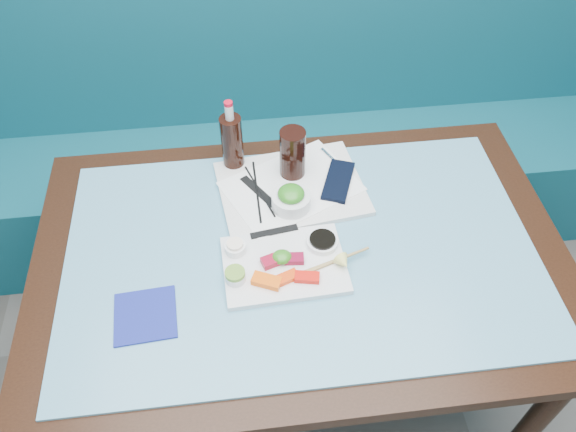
{
  "coord_description": "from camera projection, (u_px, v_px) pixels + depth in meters",
  "views": [
    {
      "loc": [
        -0.14,
        0.56,
        1.92
      ],
      "look_at": [
        -0.02,
        1.54,
        0.8
      ],
      "focal_mm": 35.0,
      "sensor_mm": 36.0,
      "label": 1
    }
  ],
  "objects": [
    {
      "name": "cola_bottle_body",
      "position": [
        232.0,
        143.0,
        1.61
      ],
      "size": [
        0.07,
        0.07,
        0.18
      ],
      "primitive_type": "cylinder",
      "rotation": [
        0.0,
        0.0,
        -0.04
      ],
      "color": "black",
      "rests_on": "glass_top"
    },
    {
      "name": "cola_glass",
      "position": [
        293.0,
        153.0,
        1.58
      ],
      "size": [
        0.09,
        0.09,
        0.15
      ],
      "primitive_type": "cylinder",
      "rotation": [
        0.0,
        0.0,
        0.21
      ],
      "color": "black",
      "rests_on": "serving_tray"
    },
    {
      "name": "ramekin_wasabi",
      "position": [
        235.0,
        277.0,
        1.38
      ],
      "size": [
        0.06,
        0.06,
        0.02
      ],
      "primitive_type": "cylinder",
      "rotation": [
        0.0,
        0.0,
        0.28
      ],
      "color": "white",
      "rests_on": "sashimi_plate"
    },
    {
      "name": "salmon_right",
      "position": [
        307.0,
        277.0,
        1.38
      ],
      "size": [
        0.07,
        0.04,
        0.01
      ],
      "primitive_type": "cube",
      "rotation": [
        0.0,
        0.0,
        -0.2
      ],
      "color": "red",
      "rests_on": "sashimi_plate"
    },
    {
      "name": "ginger_fill",
      "position": [
        235.0,
        244.0,
        1.42
      ],
      "size": [
        0.05,
        0.05,
        0.01
      ],
      "primitive_type": "cylinder",
      "rotation": [
        0.0,
        0.0,
        0.15
      ],
      "color": "#FFEAD1",
      "rests_on": "ramekin_ginger"
    },
    {
      "name": "cola_bottle_neck",
      "position": [
        229.0,
        112.0,
        1.52
      ],
      "size": [
        0.03,
        0.03,
        0.05
      ],
      "primitive_type": "cylinder",
      "rotation": [
        0.0,
        0.0,
        -0.27
      ],
      "color": "silver",
      "rests_on": "cola_bottle_body"
    },
    {
      "name": "booth_bench",
      "position": [
        272.0,
        147.0,
        2.3
      ],
      "size": [
        3.0,
        0.56,
        1.17
      ],
      "color": "#0E4E5C",
      "rests_on": "ground"
    },
    {
      "name": "navy_pouch",
      "position": [
        338.0,
        181.0,
        1.6
      ],
      "size": [
        0.12,
        0.18,
        0.01
      ],
      "primitive_type": "cube",
      "rotation": [
        0.0,
        0.0,
        -0.37
      ],
      "color": "black",
      "rests_on": "serving_tray"
    },
    {
      "name": "cola_bottle_cap",
      "position": [
        228.0,
        104.0,
        1.5
      ],
      "size": [
        0.02,
        0.02,
        0.01
      ],
      "primitive_type": "cylinder",
      "rotation": [
        0.0,
        0.0,
        -0.03
      ],
      "color": "red",
      "rests_on": "cola_bottle_neck"
    },
    {
      "name": "wasabi_fill",
      "position": [
        235.0,
        273.0,
        1.36
      ],
      "size": [
        0.05,
        0.05,
        0.01
      ],
      "primitive_type": "cylinder",
      "rotation": [
        0.0,
        0.0,
        -0.05
      ],
      "color": "olive",
      "rests_on": "ramekin_wasabi"
    },
    {
      "name": "black_chopstick_b",
      "position": [
        260.0,
        191.0,
        1.58
      ],
      "size": [
        0.07,
        0.21,
        0.01
      ],
      "primitive_type": "cylinder",
      "rotation": [
        1.57,
        0.0,
        0.31
      ],
      "color": "black",
      "rests_on": "serving_tray"
    },
    {
      "name": "seaweed_bowl",
      "position": [
        291.0,
        201.0,
        1.53
      ],
      "size": [
        0.11,
        0.11,
        0.04
      ],
      "primitive_type": "cylinder",
      "rotation": [
        0.0,
        0.0,
        -0.05
      ],
      "color": "silver",
      "rests_on": "serving_tray"
    },
    {
      "name": "dining_table",
      "position": [
        301.0,
        271.0,
        1.53
      ],
      "size": [
        1.4,
        0.9,
        0.75
      ],
      "color": "black",
      "rests_on": "ground"
    },
    {
      "name": "tray_sleeve",
      "position": [
        258.0,
        191.0,
        1.58
      ],
      "size": [
        0.1,
        0.13,
        0.0
      ],
      "primitive_type": "cube",
      "rotation": [
        0.0,
        0.0,
        0.57
      ],
      "color": "black",
      "rests_on": "serving_tray"
    },
    {
      "name": "serving_tray",
      "position": [
        291.0,
        188.0,
        1.6
      ],
      "size": [
        0.44,
        0.35,
        0.02
      ],
      "primitive_type": "cube",
      "rotation": [
        0.0,
        0.0,
        0.13
      ],
      "color": "silver",
      "rests_on": "glass_top"
    },
    {
      "name": "soy_fill",
      "position": [
        323.0,
        239.0,
        1.44
      ],
      "size": [
        0.09,
        0.09,
        0.01
      ],
      "primitive_type": "cylinder",
      "rotation": [
        0.0,
        0.0,
        -0.41
      ],
      "color": "black",
      "rests_on": "soy_dish"
    },
    {
      "name": "ramekin_ginger",
      "position": [
        235.0,
        248.0,
        1.43
      ],
      "size": [
        0.06,
        0.06,
        0.02
      ],
      "primitive_type": "cylinder",
      "rotation": [
        0.0,
        0.0,
        -0.11
      ],
      "color": "white",
      "rests_on": "sashimi_plate"
    },
    {
      "name": "seaweed_garnish",
      "position": [
        282.0,
        257.0,
        1.41
      ],
      "size": [
        0.06,
        0.06,
        0.03
      ],
      "primitive_type": "ellipsoid",
      "rotation": [
        0.0,
        0.0,
        0.34
      ],
      "color": "#30791B",
      "rests_on": "sashimi_plate"
    },
    {
      "name": "salmon_mid",
      "position": [
        287.0,
        278.0,
        1.38
      ],
      "size": [
        0.07,
        0.05,
        0.01
      ],
      "primitive_type": "cube",
      "rotation": [
        0.0,
        0.0,
        0.36
      ],
      "color": "#F63F09",
      "rests_on": "sashimi_plate"
    },
    {
      "name": "sashimi_plate",
      "position": [
        284.0,
        265.0,
        1.42
      ],
      "size": [
        0.32,
        0.23,
        0.02
      ],
      "primitive_type": "cube",
      "rotation": [
        0.0,
        0.0,
        0.04
      ],
      "color": "white",
      "rests_on": "glass_top"
    },
    {
      "name": "glass_top",
      "position": [
        301.0,
        251.0,
        1.47
      ],
      "size": [
        1.22,
        0.76,
        0.01
      ],
      "primitive_type": "cube",
      "color": "#5895B0",
      "rests_on": "dining_table"
    },
    {
      "name": "tuna_left",
      "position": [
        272.0,
        261.0,
        1.41
      ],
      "size": [
        0.06,
        0.05,
        0.02
      ],
      "primitive_type": "cube",
      "rotation": [
        0.0,
        0.0,
        0.32
      ],
      "color": "maroon",
      "rests_on": "sashimi_plate"
    },
    {
      "name": "wooden_chopstick_a",
      "position": [
        328.0,
        263.0,
        1.41
      ],
      "size": [
        0.21,
        0.07,
        0.01
      ],
      "primitive_type": "cylinder",
      "rotation": [
        1.57,
        0.0,
        -1.27
      ],
      "color": "#9F824B",
      "rests_on": "sashimi_plate"
    },
    {
      "name": "blue_napkin",
      "position": [
        145.0,
        315.0,
        1.33
      ],
      "size": [
        0.15,
        0.15,
        0.01
      ],
      "primitive_type": "cube",
      "rotation": [
        0.0,
        0.0,
        0.07
      ],
      "color": "navy",
      "rests_on": "glass_top"
    },
    {
      "name": "lemon_wedge",
      "position": [
        344.0,
        262.0,
        1.39
      ],
      "size": [
        0.05,
        0.04,
        0.04
      ],
      "primitive_type": "cone",
      "rotation": [
        1.57,
        0.0,
        0.36
      ],
      "color": "#FFF878",
      "rests_on": "sashimi_plate"
    },
    {
      "name": "tuna_right",
      "position": [
        294.0,
        259.0,
        1.42
      ],
      "size": [
        0.05,
        0.03,
        0.02
      ],
      "primitive_type": "cube",
      "rotation": [
        0.0,
        0.0,
        -0.09
      ],
      "color": "maroon",
      "rests_on": "sashimi_plate"
    },
    {
      "name": "wooden_chopstick_b",
      "position": [
        332.0,
        262.0,
        1.41
      ],
      "size": [
        0.2,
        0.08,
        0.01
      ],
      "primitive_type": "cylinder",
      "rotation": [
        1.57,
        0.0,
        -1.23
      ],
      "color": "#9B7E49",
      "rests_on": "sashimi_plate"
    },
    {
      "name": "soy_dish",
      "position": [
        322.0,
        242.0,
        1.45
      ],
      "size": [
        0.11,
        0.11,
        0.02
      ],
      "primitive_type": "cylinder",
      "rotation": [
        0.0,
        0.0,
        -0.38
      ],
      "color": "white",
      "rests_on": "sashimi_plate"
    },
    {
      "name": "seaweed_salad",
      "position": [
        291.0,
        194.0,
        1.51
      ],
      "size": [
        0.08,
        0.08,
        0.04
      ],
      "primitive_type": "ellipsoid",
      "rotation": [
        0.0,
        0.0,
        0.04
      ],
      "color": "#2A771B",
      "rests_on": "seaweed_bowl"
    },
    {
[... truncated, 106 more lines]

